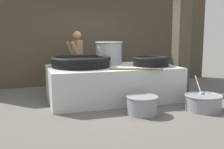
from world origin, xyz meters
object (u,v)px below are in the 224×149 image
giant_wok_near (81,61)px  stock_pot (109,52)px  cook (77,59)px  prep_bowl_meat (142,104)px  giant_wok_far (151,61)px  prep_bowl_vegetables (203,102)px

giant_wok_near → stock_pot: bearing=28.5°
cook → prep_bowl_meat: 2.82m
cook → stock_pot: bearing=131.3°
giant_wok_far → stock_pot: 1.15m
stock_pot → prep_bowl_vegetables: bearing=-55.4°
prep_bowl_meat → prep_bowl_vegetables: bearing=-5.4°
prep_bowl_vegetables → stock_pot: bearing=124.6°
stock_pot → prep_bowl_meat: size_ratio=1.15×
stock_pot → cook: bearing=137.8°
giant_wok_near → prep_bowl_vegetables: bearing=-35.7°
giant_wok_near → prep_bowl_vegetables: size_ratio=1.47×
prep_bowl_vegetables → giant_wok_far: bearing=113.6°
giant_wok_far → prep_bowl_vegetables: size_ratio=0.92×
giant_wok_far → prep_bowl_meat: 1.60m
giant_wok_near → giant_wok_far: bearing=-10.1°
giant_wok_near → prep_bowl_meat: (0.93, -1.50, -0.74)m
giant_wok_near → prep_bowl_meat: size_ratio=2.26×
giant_wok_near → stock_pot: 0.96m
giant_wok_near → prep_bowl_meat: bearing=-58.3°
giant_wok_far → cook: bearing=138.3°
giant_wok_far → prep_bowl_vegetables: giant_wok_far is taller
giant_wok_near → stock_pot: size_ratio=1.97×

